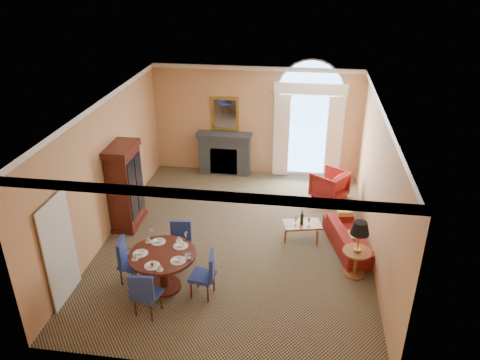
# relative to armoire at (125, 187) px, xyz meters

# --- Properties ---
(ground) EXTENTS (7.50, 7.50, 0.00)m
(ground) POSITION_rel_armoire_xyz_m (2.72, -0.34, -1.00)
(ground) COLOR #141840
(ground) RESTS_ON ground
(room_envelope) EXTENTS (6.04, 7.52, 3.45)m
(room_envelope) POSITION_rel_armoire_xyz_m (2.69, 0.33, 1.51)
(room_envelope) COLOR tan
(room_envelope) RESTS_ON ground
(armoire) EXTENTS (0.59, 1.05, 2.06)m
(armoire) POSITION_rel_armoire_xyz_m (0.00, 0.00, 0.00)
(armoire) COLOR #3E150E
(armoire) RESTS_ON ground
(dining_table) EXTENTS (1.30, 1.30, 1.02)m
(dining_table) POSITION_rel_armoire_xyz_m (1.55, -2.24, -0.39)
(dining_table) COLOR #3E150E
(dining_table) RESTS_ON ground
(dining_chair_north) EXTENTS (0.55, 0.55, 0.98)m
(dining_chair_north) POSITION_rel_armoire_xyz_m (1.65, -1.38, -0.44)
(dining_chair_north) COLOR navy
(dining_chair_north) RESTS_ON ground
(dining_chair_south) EXTENTS (0.53, 0.53, 0.98)m
(dining_chair_south) POSITION_rel_armoire_xyz_m (1.46, -3.07, -0.44)
(dining_chair_south) COLOR navy
(dining_chair_south) RESTS_ON ground
(dining_chair_east) EXTENTS (0.50, 0.49, 0.98)m
(dining_chair_east) POSITION_rel_armoire_xyz_m (2.44, -2.35, -0.44)
(dining_chair_east) COLOR navy
(dining_chair_east) RESTS_ON ground
(dining_chair_west) EXTENTS (0.52, 0.52, 0.98)m
(dining_chair_west) POSITION_rel_armoire_xyz_m (0.80, -2.15, -0.44)
(dining_chair_west) COLOR navy
(dining_chair_west) RESTS_ON ground
(sofa) EXTENTS (1.18, 1.95, 0.53)m
(sofa) POSITION_rel_armoire_xyz_m (5.27, -0.29, -0.73)
(sofa) COLOR maroon
(sofa) RESTS_ON ground
(armchair) EXTENTS (1.15, 1.14, 0.76)m
(armchair) POSITION_rel_armoire_xyz_m (4.88, 2.08, -0.62)
(armchair) COLOR maroon
(armchair) RESTS_ON ground
(coffee_table) EXTENTS (0.94, 0.65, 0.80)m
(coffee_table) POSITION_rel_armoire_xyz_m (4.19, -0.14, -0.58)
(coffee_table) COLOR #97582D
(coffee_table) RESTS_ON ground
(side_table) EXTENTS (0.58, 0.58, 1.23)m
(side_table) POSITION_rel_armoire_xyz_m (5.32, -1.26, -0.20)
(side_table) COLOR #97582D
(side_table) RESTS_ON ground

